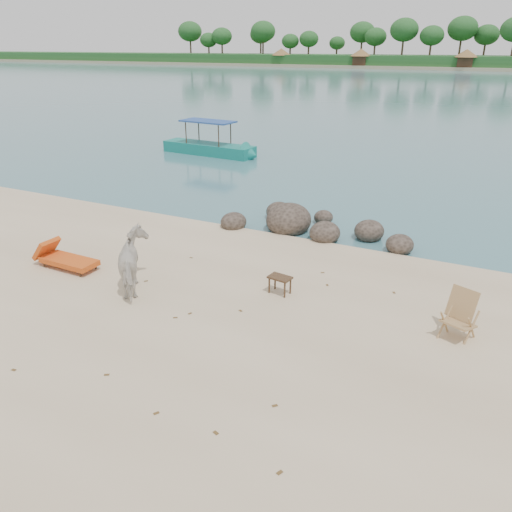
{
  "coord_description": "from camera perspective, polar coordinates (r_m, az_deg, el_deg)",
  "views": [
    {
      "loc": [
        5.59,
        -7.79,
        5.64
      ],
      "look_at": [
        0.73,
        2.0,
        1.0
      ],
      "focal_mm": 35.0,
      "sensor_mm": 36.0,
      "label": 1
    }
  ],
  "objects": [
    {
      "name": "far_shore",
      "position": [
        177.97,
        26.09,
        19.04
      ],
      "size": [
        420.0,
        90.0,
        1.4
      ],
      "primitive_type": "cube",
      "color": "tan",
      "rests_on": "ground"
    },
    {
      "name": "side_table",
      "position": [
        12.17,
        2.74,
        -3.46
      ],
      "size": [
        0.59,
        0.43,
        0.44
      ],
      "primitive_type": null,
      "rotation": [
        0.0,
        0.0,
        -0.14
      ],
      "color": "#351E15",
      "rests_on": "ground"
    },
    {
      "name": "dead_leaves",
      "position": [
        10.77,
        -5.72,
        -8.68
      ],
      "size": [
        6.99,
        6.91,
        0.0
      ],
      "color": "brown",
      "rests_on": "ground"
    },
    {
      "name": "far_scenery",
      "position": [
        144.62,
        25.82,
        19.92
      ],
      "size": [
        420.0,
        18.0,
        9.5
      ],
      "color": "#1E4C1E",
      "rests_on": "ground"
    },
    {
      "name": "boat_near",
      "position": [
        28.51,
        -5.51,
        14.55
      ],
      "size": [
        6.22,
        1.81,
        2.99
      ],
      "primitive_type": null,
      "rotation": [
        0.0,
        0.0,
        -0.07
      ],
      "color": "#137369",
      "rests_on": "water"
    },
    {
      "name": "water",
      "position": [
        98.11,
        24.31,
        17.82
      ],
      "size": [
        400.0,
        400.0,
        0.0
      ],
      "primitive_type": "plane",
      "color": "#3A6A74",
      "rests_on": "ground"
    },
    {
      "name": "cow",
      "position": [
        12.49,
        -13.65,
        -0.82
      ],
      "size": [
        1.72,
        1.83,
        1.46
      ],
      "primitive_type": "imported",
      "rotation": [
        0.0,
        0.0,
        3.84
      ],
      "color": "beige",
      "rests_on": "ground"
    },
    {
      "name": "deck_chair",
      "position": [
        11.07,
        22.2,
        -6.59
      ],
      "size": [
        0.84,
        0.88,
        0.99
      ],
      "primitive_type": null,
      "rotation": [
        0.0,
        0.0,
        -0.38
      ],
      "color": "#A38151",
      "rests_on": "ground"
    },
    {
      "name": "lounge_chair",
      "position": [
        14.4,
        -20.61,
        -0.29
      ],
      "size": [
        2.04,
        0.75,
        0.61
      ],
      "primitive_type": null,
      "rotation": [
        0.0,
        0.0,
        -0.02
      ],
      "color": "#D34518",
      "rests_on": "ground"
    },
    {
      "name": "boulders",
      "position": [
        16.46,
        5.63,
        3.6
      ],
      "size": [
        6.23,
        2.73,
        1.11
      ],
      "rotation": [
        0.0,
        0.0,
        -0.19
      ],
      "color": "#2E261F",
      "rests_on": "ground"
    }
  ]
}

